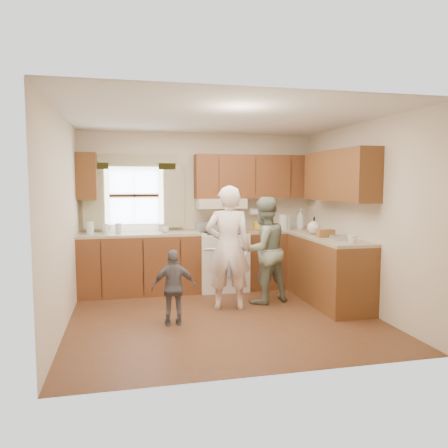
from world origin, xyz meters
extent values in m
plane|color=#523219|center=(0.00, 0.00, 0.00)|extent=(3.80, 3.80, 0.00)
plane|color=white|center=(0.00, 0.00, 2.50)|extent=(3.80, 3.80, 0.00)
plane|color=beige|center=(0.00, 1.75, 1.25)|extent=(3.80, 0.00, 3.80)
plane|color=beige|center=(0.00, -1.75, 1.25)|extent=(3.80, 0.00, 3.80)
plane|color=beige|center=(-1.90, 0.00, 1.25)|extent=(0.00, 3.50, 3.50)
plane|color=beige|center=(1.90, 0.00, 1.25)|extent=(0.00, 3.50, 3.50)
cube|color=#49220F|center=(-0.99, 1.45, 0.45)|extent=(1.82, 0.60, 0.90)
cube|color=#49220F|center=(1.29, 1.45, 0.45)|extent=(1.22, 0.60, 0.90)
cube|color=#45290F|center=(1.60, 0.32, 0.45)|extent=(0.60, 1.65, 0.90)
cube|color=tan|center=(-0.99, 1.45, 0.92)|extent=(1.82, 0.60, 0.04)
cube|color=tan|center=(1.29, 1.45, 0.92)|extent=(1.22, 0.60, 0.04)
cube|color=tan|center=(1.60, 0.32, 0.92)|extent=(0.60, 1.65, 0.04)
cube|color=#49220F|center=(0.90, 1.58, 1.80)|extent=(2.00, 0.33, 0.70)
cube|color=#45290F|center=(-1.75, 1.58, 1.80)|extent=(0.30, 0.33, 0.70)
cube|color=#45290F|center=(1.73, 0.32, 1.80)|extent=(0.33, 1.65, 0.70)
cube|color=beige|center=(0.30, 1.52, 1.38)|extent=(0.76, 0.45, 0.15)
cube|color=silver|center=(-1.05, 1.73, 1.50)|extent=(0.90, 0.03, 0.90)
cube|color=gold|center=(-1.63, 1.68, 1.50)|extent=(0.40, 0.05, 1.02)
cube|color=gold|center=(-0.47, 1.68, 1.50)|extent=(0.40, 0.05, 1.02)
cube|color=gold|center=(-1.05, 1.68, 2.02)|extent=(1.30, 0.05, 0.22)
cylinder|color=white|center=(0.95, 1.65, 1.22)|extent=(0.27, 0.12, 0.12)
imported|color=silver|center=(-0.61, 1.38, 0.99)|extent=(0.16, 0.16, 0.10)
imported|color=silver|center=(1.63, 1.43, 1.11)|extent=(0.15, 0.15, 0.33)
imported|color=silver|center=(1.10, 1.25, 0.97)|extent=(0.24, 0.24, 0.05)
imported|color=silver|center=(1.61, -0.31, 0.99)|extent=(0.13, 0.13, 0.11)
cylinder|color=silver|center=(-1.71, 1.42, 1.04)|extent=(0.11, 0.11, 0.19)
cylinder|color=silver|center=(-1.49, 1.40, 1.02)|extent=(0.09, 0.09, 0.15)
cube|color=olive|center=(0.76, 1.31, 0.95)|extent=(0.23, 0.18, 0.02)
cube|color=gold|center=(0.95, 1.50, 1.00)|extent=(0.22, 0.15, 0.12)
cylinder|color=silver|center=(1.32, 1.37, 1.06)|extent=(0.15, 0.15, 0.25)
cylinder|color=silver|center=(1.38, 1.40, 1.05)|extent=(0.13, 0.13, 0.22)
sphere|color=silver|center=(1.54, 0.69, 1.04)|extent=(0.20, 0.20, 0.20)
cube|color=olive|center=(1.55, 0.35, 0.99)|extent=(0.24, 0.13, 0.11)
cube|color=silver|center=(1.63, 0.01, 0.97)|extent=(0.27, 0.18, 0.06)
cylinder|color=silver|center=(-1.30, 1.42, 1.02)|extent=(0.09, 0.09, 0.16)
cube|color=silver|center=(0.30, 1.43, 0.45)|extent=(0.76, 0.64, 0.90)
cube|color=#B7B7BC|center=(0.30, 1.69, 0.99)|extent=(0.76, 0.10, 0.16)
cylinder|color=#B7B7BC|center=(0.30, 1.11, 0.70)|extent=(0.68, 0.03, 0.03)
cube|color=#4C67B2|center=(0.35, 1.09, 0.48)|extent=(0.22, 0.02, 0.42)
cylinder|color=black|center=(0.12, 1.55, 0.91)|extent=(0.18, 0.18, 0.01)
cylinder|color=black|center=(0.48, 1.55, 0.91)|extent=(0.18, 0.18, 0.01)
cylinder|color=black|center=(0.12, 1.30, 0.91)|extent=(0.18, 0.18, 0.01)
cylinder|color=black|center=(0.48, 1.30, 0.91)|extent=(0.18, 0.18, 0.01)
imported|color=white|center=(0.14, 0.34, 0.83)|extent=(0.68, 0.52, 1.67)
imported|color=#2A4435|center=(0.71, 0.54, 0.75)|extent=(0.87, 0.76, 1.51)
imported|color=slate|center=(-0.64, -0.17, 0.46)|extent=(0.54, 0.23, 0.91)
camera|label=1|loc=(-1.19, -5.29, 1.71)|focal=35.00mm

